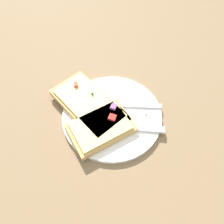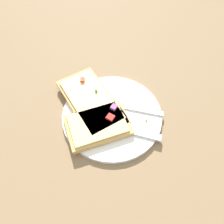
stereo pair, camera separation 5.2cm
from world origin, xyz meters
The scene contains 7 objects.
ground_plane centered at (0.00, 0.00, 0.00)m, with size 4.00×4.00×0.00m, color #7F6647.
plate centered at (0.00, 0.00, 0.01)m, with size 0.24×0.24×0.01m.
fork centered at (0.00, -0.03, 0.01)m, with size 0.18×0.12×0.01m.
knife centered at (-0.05, 0.01, 0.01)m, with size 0.18×0.10×0.01m.
pizza_slice_main centered at (0.06, 0.01, 0.02)m, with size 0.22×0.15×0.03m.
pizza_slice_corner centered at (0.00, 0.05, 0.02)m, with size 0.15×0.17×0.03m.
crumb_scatter centered at (0.01, -0.03, 0.02)m, with size 0.12×0.02×0.01m.
Camera 1 is at (-0.15, 0.24, 0.46)m, focal length 35.00 mm.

